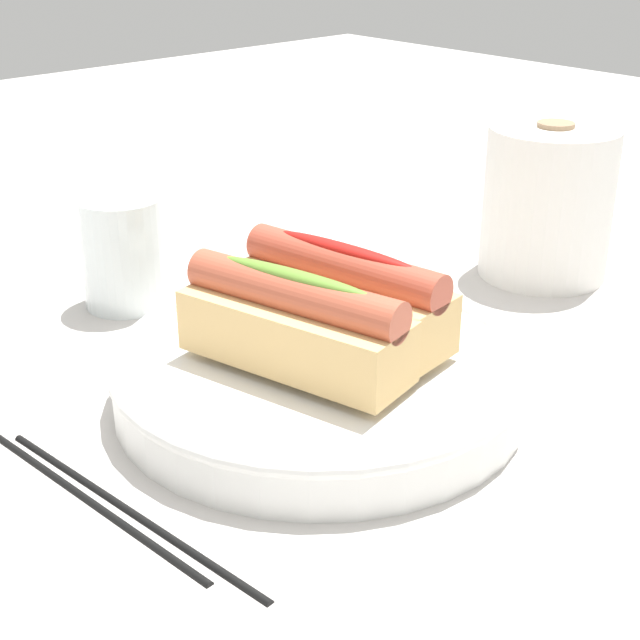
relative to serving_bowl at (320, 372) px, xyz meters
The scene contains 8 objects.
ground_plane 0.03m from the serving_bowl, 151.92° to the left, with size 2.40×2.40×0.00m, color beige.
serving_bowl is the anchor object (origin of this frame).
hotdog_front 0.05m from the serving_bowl, 77.45° to the right, with size 0.16×0.08×0.06m.
hotdog_back 0.05m from the serving_bowl, 102.55° to the left, with size 0.16×0.07×0.06m.
water_glass 0.22m from the serving_bowl, behind, with size 0.07×0.07×0.09m.
paper_towel_roll 0.30m from the serving_bowl, 96.36° to the left, with size 0.11×0.11×0.13m.
chopstick_near 0.16m from the serving_bowl, 82.91° to the right, with size 0.01×0.01×0.22m, color black.
chopstick_far 0.17m from the serving_bowl, 93.31° to the right, with size 0.01×0.01×0.22m, color black.
Camera 1 is at (0.42, -0.38, 0.31)m, focal length 52.44 mm.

